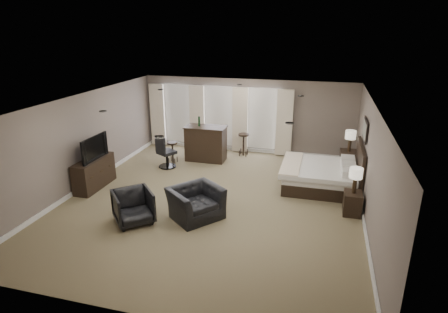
% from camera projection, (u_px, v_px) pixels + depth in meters
% --- Properties ---
extents(room, '(7.60, 8.60, 2.64)m').
position_uv_depth(room, '(212.00, 153.00, 9.37)').
color(room, '#726648').
rests_on(room, ground).
extents(window_bay, '(5.25, 0.20, 2.30)m').
position_uv_depth(window_bay, '(219.00, 118.00, 13.39)').
color(window_bay, silver).
rests_on(window_bay, room).
extents(bed, '(2.05, 1.96, 1.31)m').
position_uv_depth(bed, '(318.00, 165.00, 10.43)').
color(bed, silver).
rests_on(bed, ground).
extents(nightstand_near, '(0.42, 0.51, 0.56)m').
position_uv_depth(nightstand_near, '(352.00, 203.00, 9.02)').
color(nightstand_near, black).
rests_on(nightstand_near, ground).
extents(nightstand_far, '(0.50, 0.61, 0.67)m').
position_uv_depth(nightstand_far, '(348.00, 161.00, 11.64)').
color(nightstand_far, black).
rests_on(nightstand_far, ground).
extents(lamp_near, '(0.31, 0.31, 0.63)m').
position_uv_depth(lamp_near, '(355.00, 181.00, 8.82)').
color(lamp_near, beige).
rests_on(lamp_near, nightstand_near).
extents(lamp_far, '(0.32, 0.32, 0.66)m').
position_uv_depth(lamp_far, '(350.00, 141.00, 11.42)').
color(lamp_far, beige).
rests_on(lamp_far, nightstand_far).
extents(wall_art, '(0.04, 0.96, 0.56)m').
position_uv_depth(wall_art, '(365.00, 130.00, 9.79)').
color(wall_art, slate).
rests_on(wall_art, room).
extents(dresser, '(0.47, 1.45, 0.84)m').
position_uv_depth(dresser, '(94.00, 173.00, 10.47)').
color(dresser, black).
rests_on(dresser, ground).
extents(tv, '(0.66, 1.15, 0.15)m').
position_uv_depth(tv, '(92.00, 157.00, 10.31)').
color(tv, black).
rests_on(tv, dresser).
extents(armchair_near, '(1.30, 1.36, 1.00)m').
position_uv_depth(armchair_near, '(195.00, 198.00, 8.79)').
color(armchair_near, black).
rests_on(armchair_near, ground).
extents(armchair_far, '(1.14, 1.14, 0.86)m').
position_uv_depth(armchair_far, '(133.00, 205.00, 8.58)').
color(armchair_far, black).
rests_on(armchair_far, ground).
extents(bar_counter, '(1.36, 0.71, 1.18)m').
position_uv_depth(bar_counter, '(206.00, 143.00, 12.55)').
color(bar_counter, black).
rests_on(bar_counter, ground).
extents(bar_stool_left, '(0.40, 0.40, 0.72)m').
position_uv_depth(bar_stool_left, '(173.00, 152.00, 12.38)').
color(bar_stool_left, black).
rests_on(bar_stool_left, ground).
extents(bar_stool_right, '(0.43, 0.43, 0.79)m').
position_uv_depth(bar_stool_right, '(243.00, 145.00, 13.07)').
color(bar_stool_right, black).
rests_on(bar_stool_right, ground).
extents(desk_chair, '(0.75, 0.75, 1.08)m').
position_uv_depth(desk_chair, '(167.00, 151.00, 11.92)').
color(desk_chair, black).
rests_on(desk_chair, ground).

